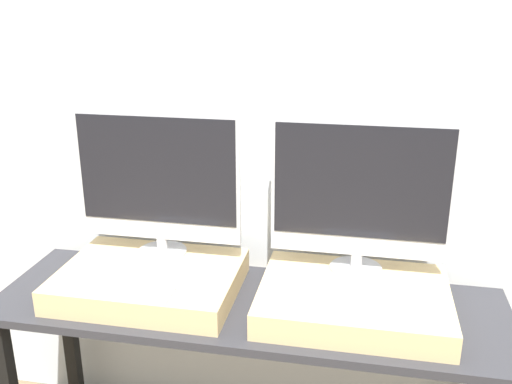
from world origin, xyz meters
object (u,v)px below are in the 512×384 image
Objects in this scene: monitor_right at (360,195)px; keyboard_right at (352,314)px; monitor_left at (158,182)px; keyboard_left at (129,292)px.

monitor_right reaches higher than keyboard_right.
monitor_left is 0.85m from keyboard_right.
monitor_left is 1.00× the size of monitor_right.
monitor_left is 2.10× the size of keyboard_right.
keyboard_left is at bearing 180.00° from keyboard_right.
keyboard_left is 0.85m from monitor_right.
monitor_right is (0.74, 0.32, 0.28)m from keyboard_left.
monitor_right is at bearing 90.00° from keyboard_right.
monitor_left is at bearing 180.00° from monitor_right.
keyboard_right is (0.74, -0.32, -0.28)m from monitor_left.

